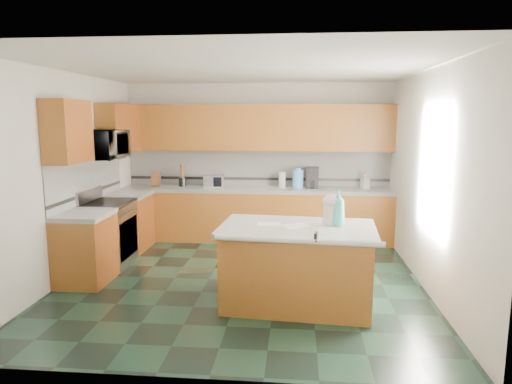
# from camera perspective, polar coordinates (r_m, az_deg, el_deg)

# --- Properties ---
(floor) EXTENTS (4.60, 4.60, 0.00)m
(floor) POSITION_cam_1_polar(r_m,az_deg,el_deg) (6.10, -1.73, -10.96)
(floor) COLOR black
(floor) RESTS_ON ground
(ceiling) EXTENTS (4.60, 4.60, 0.00)m
(ceiling) POSITION_cam_1_polar(r_m,az_deg,el_deg) (5.75, -1.87, 15.17)
(ceiling) COLOR white
(ceiling) RESTS_ON ground
(wall_back) EXTENTS (4.60, 0.04, 2.70)m
(wall_back) POSITION_cam_1_polar(r_m,az_deg,el_deg) (8.06, 0.19, 3.89)
(wall_back) COLOR white
(wall_back) RESTS_ON ground
(wall_front) EXTENTS (4.60, 0.04, 2.70)m
(wall_front) POSITION_cam_1_polar(r_m,az_deg,el_deg) (3.51, -6.36, -3.29)
(wall_front) COLOR white
(wall_front) RESTS_ON ground
(wall_left) EXTENTS (0.04, 4.60, 2.70)m
(wall_left) POSITION_cam_1_polar(r_m,az_deg,el_deg) (6.47, -22.65, 1.83)
(wall_left) COLOR white
(wall_left) RESTS_ON ground
(wall_right) EXTENTS (0.04, 4.60, 2.70)m
(wall_right) POSITION_cam_1_polar(r_m,az_deg,el_deg) (5.96, 20.96, 1.34)
(wall_right) COLOR white
(wall_right) RESTS_ON ground
(back_base_cab) EXTENTS (4.60, 0.60, 0.86)m
(back_base_cab) POSITION_cam_1_polar(r_m,az_deg,el_deg) (7.89, -0.01, -3.00)
(back_base_cab) COLOR #52220B
(back_base_cab) RESTS_ON ground
(back_countertop) EXTENTS (4.60, 0.64, 0.06)m
(back_countertop) POSITION_cam_1_polar(r_m,az_deg,el_deg) (7.81, -0.01, 0.30)
(back_countertop) COLOR white
(back_countertop) RESTS_ON back_base_cab
(back_upper_cab) EXTENTS (4.60, 0.33, 0.78)m
(back_upper_cab) POSITION_cam_1_polar(r_m,az_deg,el_deg) (7.85, 0.08, 8.05)
(back_upper_cab) COLOR #52220B
(back_upper_cab) RESTS_ON wall_back
(back_backsplash) EXTENTS (4.60, 0.02, 0.63)m
(back_backsplash) POSITION_cam_1_polar(r_m,az_deg,el_deg) (8.04, 0.17, 3.05)
(back_backsplash) COLOR silver
(back_backsplash) RESTS_ON back_countertop
(back_accent_band) EXTENTS (4.60, 0.01, 0.05)m
(back_accent_band) POSITION_cam_1_polar(r_m,az_deg,el_deg) (8.06, 0.17, 1.67)
(back_accent_band) COLOR black
(back_accent_band) RESTS_ON back_countertop
(left_base_cab_rear) EXTENTS (0.60, 0.82, 0.86)m
(left_base_cab_rear) POSITION_cam_1_polar(r_m,az_deg,el_deg) (7.66, -15.62, -3.73)
(left_base_cab_rear) COLOR #52220B
(left_base_cab_rear) RESTS_ON ground
(left_counter_rear) EXTENTS (0.64, 0.82, 0.06)m
(left_counter_rear) POSITION_cam_1_polar(r_m,az_deg,el_deg) (7.57, -15.77, -0.33)
(left_counter_rear) COLOR white
(left_counter_rear) RESTS_ON left_base_cab_rear
(left_base_cab_front) EXTENTS (0.60, 0.72, 0.86)m
(left_base_cab_front) POSITION_cam_1_polar(r_m,az_deg,el_deg) (6.30, -20.54, -6.79)
(left_base_cab_front) COLOR #52220B
(left_base_cab_front) RESTS_ON ground
(left_counter_front) EXTENTS (0.64, 0.72, 0.06)m
(left_counter_front) POSITION_cam_1_polar(r_m,az_deg,el_deg) (6.19, -20.79, -2.69)
(left_counter_front) COLOR white
(left_counter_front) RESTS_ON left_base_cab_front
(left_backsplash) EXTENTS (0.02, 2.30, 0.63)m
(left_backsplash) POSITION_cam_1_polar(r_m,az_deg,el_deg) (6.96, -20.27, 1.49)
(left_backsplash) COLOR silver
(left_backsplash) RESTS_ON wall_left
(left_accent_band) EXTENTS (0.01, 2.30, 0.05)m
(left_accent_band) POSITION_cam_1_polar(r_m,az_deg,el_deg) (6.98, -20.14, -0.09)
(left_accent_band) COLOR black
(left_accent_band) RESTS_ON wall_left
(left_upper_cab_rear) EXTENTS (0.33, 1.09, 0.78)m
(left_upper_cab_rear) POSITION_cam_1_polar(r_m,az_deg,el_deg) (7.65, -16.71, 7.63)
(left_upper_cab_rear) COLOR #52220B
(left_upper_cab_rear) RESTS_ON wall_left
(left_upper_cab_front) EXTENTS (0.33, 0.72, 0.78)m
(left_upper_cab_front) POSITION_cam_1_polar(r_m,az_deg,el_deg) (6.13, -22.50, 7.00)
(left_upper_cab_front) COLOR #52220B
(left_upper_cab_front) RESTS_ON wall_left
(range_body) EXTENTS (0.60, 0.76, 0.88)m
(range_body) POSITION_cam_1_polar(r_m,az_deg,el_deg) (6.94, -17.92, -5.09)
(range_body) COLOR #B7B7BC
(range_body) RESTS_ON ground
(range_oven_door) EXTENTS (0.02, 0.68, 0.55)m
(range_oven_door) POSITION_cam_1_polar(r_m,az_deg,el_deg) (6.85, -15.66, -5.53)
(range_oven_door) COLOR black
(range_oven_door) RESTS_ON range_body
(range_cooktop) EXTENTS (0.62, 0.78, 0.04)m
(range_cooktop) POSITION_cam_1_polar(r_m,az_deg,el_deg) (6.85, -18.11, -1.35)
(range_cooktop) COLOR black
(range_cooktop) RESTS_ON range_body
(range_handle) EXTENTS (0.02, 0.66, 0.02)m
(range_handle) POSITION_cam_1_polar(r_m,az_deg,el_deg) (6.75, -15.56, -2.42)
(range_handle) COLOR #B7B7BC
(range_handle) RESTS_ON range_body
(range_backguard) EXTENTS (0.06, 0.76, 0.18)m
(range_backguard) POSITION_cam_1_polar(r_m,az_deg,el_deg) (6.93, -20.14, -0.33)
(range_backguard) COLOR #B7B7BC
(range_backguard) RESTS_ON range_body
(microwave) EXTENTS (0.50, 0.73, 0.41)m
(microwave) POSITION_cam_1_polar(r_m,az_deg,el_deg) (6.75, -18.47, 5.61)
(microwave) COLOR #B7B7BC
(microwave) RESTS_ON wall_left
(island_base) EXTENTS (1.68, 1.05, 0.86)m
(island_base) POSITION_cam_1_polar(r_m,az_deg,el_deg) (5.23, 5.13, -9.48)
(island_base) COLOR #52220B
(island_base) RESTS_ON ground
(island_top) EXTENTS (1.79, 1.15, 0.06)m
(island_top) POSITION_cam_1_polar(r_m,az_deg,el_deg) (5.10, 5.20, -4.59)
(island_top) COLOR white
(island_top) RESTS_ON island_base
(island_bullnose) EXTENTS (1.71, 0.20, 0.06)m
(island_bullnose) POSITION_cam_1_polar(r_m,az_deg,el_deg) (4.61, 5.20, -6.11)
(island_bullnose) COLOR white
(island_bullnose) RESTS_ON island_base
(treat_jar) EXTENTS (0.25, 0.25, 0.23)m
(treat_jar) POSITION_cam_1_polar(r_m,az_deg,el_deg) (5.20, 9.55, -2.78)
(treat_jar) COLOR beige
(treat_jar) RESTS_ON island_top
(treat_jar_lid) EXTENTS (0.24, 0.24, 0.15)m
(treat_jar_lid) POSITION_cam_1_polar(r_m,az_deg,el_deg) (5.17, 9.59, -1.15)
(treat_jar_lid) COLOR #CFA9AF
(treat_jar_lid) RESTS_ON treat_jar
(treat_jar_knob) EXTENTS (0.08, 0.03, 0.03)m
(treat_jar_knob) POSITION_cam_1_polar(r_m,az_deg,el_deg) (5.16, 9.61, -0.60)
(treat_jar_knob) COLOR tan
(treat_jar_knob) RESTS_ON treat_jar_lid
(treat_jar_knob_end_l) EXTENTS (0.04, 0.04, 0.04)m
(treat_jar_knob_end_l) POSITION_cam_1_polar(r_m,az_deg,el_deg) (5.16, 9.17, -0.60)
(treat_jar_knob_end_l) COLOR tan
(treat_jar_knob_end_l) RESTS_ON treat_jar_lid
(treat_jar_knob_end_r) EXTENTS (0.04, 0.04, 0.04)m
(treat_jar_knob_end_r) POSITION_cam_1_polar(r_m,az_deg,el_deg) (5.17, 10.05, -0.61)
(treat_jar_knob_end_r) COLOR tan
(treat_jar_knob_end_r) RESTS_ON treat_jar_lid
(soap_bottle_island) EXTENTS (0.17, 0.17, 0.41)m
(soap_bottle_island) POSITION_cam_1_polar(r_m,az_deg,el_deg) (5.13, 10.20, -1.94)
(soap_bottle_island) COLOR #3FB09D
(soap_bottle_island) RESTS_ON island_top
(paper_sheet_a) EXTENTS (0.38, 0.35, 0.00)m
(paper_sheet_a) POSITION_cam_1_polar(r_m,az_deg,el_deg) (5.10, 5.02, -4.23)
(paper_sheet_a) COLOR white
(paper_sheet_a) RESTS_ON island_top
(paper_sheet_b) EXTENTS (0.27, 0.21, 0.00)m
(paper_sheet_b) POSITION_cam_1_polar(r_m,az_deg,el_deg) (5.17, 1.61, -4.01)
(paper_sheet_b) COLOR white
(paper_sheet_b) RESTS_ON island_top
(clamp_body) EXTENTS (0.04, 0.11, 0.09)m
(clamp_body) POSITION_cam_1_polar(r_m,az_deg,el_deg) (4.62, 7.49, -5.59)
(clamp_body) COLOR black
(clamp_body) RESTS_ON island_top
(clamp_handle) EXTENTS (0.02, 0.07, 0.02)m
(clamp_handle) POSITION_cam_1_polar(r_m,az_deg,el_deg) (4.57, 7.52, -6.03)
(clamp_handle) COLOR black
(clamp_handle) RESTS_ON island_top
(knife_block) EXTENTS (0.14, 0.19, 0.28)m
(knife_block) POSITION_cam_1_polar(r_m,az_deg,el_deg) (8.18, -12.41, 1.60)
(knife_block) COLOR #472814
(knife_block) RESTS_ON back_countertop
(utensil_crock) EXTENTS (0.13, 0.13, 0.16)m
(utensil_crock) POSITION_cam_1_polar(r_m,az_deg,el_deg) (8.09, -9.20, 1.28)
(utensil_crock) COLOR black
(utensil_crock) RESTS_ON back_countertop
(utensil_bundle) EXTENTS (0.07, 0.07, 0.23)m
(utensil_bundle) POSITION_cam_1_polar(r_m,az_deg,el_deg) (8.06, -9.24, 2.65)
(utensil_bundle) COLOR #472814
(utensil_bundle) RESTS_ON utensil_crock
(toaster_oven) EXTENTS (0.39, 0.31, 0.20)m
(toaster_oven) POSITION_cam_1_polar(r_m,az_deg,el_deg) (7.94, -5.32, 1.38)
(toaster_oven) COLOR #B7B7BC
(toaster_oven) RESTS_ON back_countertop
(toaster_oven_door) EXTENTS (0.31, 0.01, 0.16)m
(toaster_oven_door) POSITION_cam_1_polar(r_m,az_deg,el_deg) (7.83, -5.47, 1.26)
(toaster_oven_door) COLOR black
(toaster_oven_door) RESTS_ON toaster_oven
(paper_towel) EXTENTS (0.12, 0.12, 0.27)m
(paper_towel) POSITION_cam_1_polar(r_m,az_deg,el_deg) (7.85, 3.27, 1.54)
(paper_towel) COLOR white
(paper_towel) RESTS_ON back_countertop
(paper_towel_base) EXTENTS (0.18, 0.18, 0.01)m
(paper_towel_base) POSITION_cam_1_polar(r_m,az_deg,el_deg) (7.87, 3.26, 0.64)
(paper_towel_base) COLOR #B7B7BC
(paper_towel_base) RESTS_ON back_countertop
(water_jug) EXTENTS (0.19, 0.19, 0.31)m
(water_jug) POSITION_cam_1_polar(r_m,az_deg,el_deg) (7.81, 5.26, 1.63)
(water_jug) COLOR #5095D3
(water_jug) RESTS_ON back_countertop
(water_jug_neck) EXTENTS (0.09, 0.09, 0.04)m
(water_jug_neck) POSITION_cam_1_polar(r_m,az_deg,el_deg) (7.79, 5.28, 2.91)
(water_jug_neck) COLOR #5095D3
(water_jug_neck) RESTS_ON water_jug
(coffee_maker) EXTENTS (0.22, 0.24, 0.36)m
(coffee_maker) POSITION_cam_1_polar(r_m,az_deg,el_deg) (7.83, 7.05, 1.81)
(coffee_maker) COLOR black
(coffee_maker) RESTS_ON back_countertop
(coffee_carafe) EXTENTS (0.15, 0.15, 0.15)m
(coffee_carafe) POSITION_cam_1_polar(r_m,az_deg,el_deg) (7.79, 7.05, 0.99)
(coffee_carafe) COLOR black
(coffee_carafe) RESTS_ON back_countertop
(soap_bottle_back) EXTENTS (0.15, 0.15, 0.25)m
(soap_bottle_back) POSITION_cam_1_polar(r_m,az_deg,el_deg) (7.89, 13.47, 1.28)
(soap_bottle_back) COLOR white
(soap_bottle_back) RESTS_ON back_countertop
(soap_back_cap) EXTENTS (0.02, 0.02, 0.03)m
(soap_back_cap) POSITION_cam_1_polar(r_m,az_deg,el_deg) (7.87, 13.51, 2.30)
(soap_back_cap) COLOR red
(soap_back_cap) RESTS_ON soap_bottle_back
(window_light_proxy) EXTENTS (0.02, 1.40, 1.10)m
(window_light_proxy) POSITION_cam_1_polar(r_m,az_deg,el_deg) (5.74, 21.29, 2.55)
(window_light_proxy) COLOR white
(window_light_proxy) RESTS_ON wall_right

